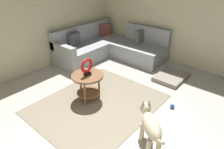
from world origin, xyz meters
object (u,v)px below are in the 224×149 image
at_px(dog_toy_ball, 172,106).
at_px(dog, 150,125).
at_px(torus_sculpture, 87,66).
at_px(sectional_couch, 109,48).
at_px(dog_bed_mat, 171,77).
at_px(side_table, 88,80).

bearing_deg(dog_toy_ball, dog, -173.66).
bearing_deg(torus_sculpture, dog, -99.51).
relative_size(sectional_couch, dog_bed_mat, 2.81).
distance_m(torus_sculpture, dog, 1.56).
distance_m(torus_sculpture, dog_bed_mat, 2.13).
relative_size(sectional_couch, side_table, 3.75).
distance_m(torus_sculpture, dog_toy_ball, 1.73).
distance_m(dog_bed_mat, dog_toy_ball, 1.15).
height_order(torus_sculpture, dog, torus_sculpture).
xyz_separation_m(sectional_couch, dog, (-2.08, -2.57, 0.09)).
xyz_separation_m(torus_sculpture, dog_toy_ball, (0.79, -1.39, -0.67)).
relative_size(torus_sculpture, dog_bed_mat, 0.41).
relative_size(side_table, dog, 0.89).
height_order(dog, dog_toy_ball, dog).
bearing_deg(side_table, dog, -99.51).
distance_m(sectional_couch, side_table, 2.12).
height_order(sectional_couch, dog, sectional_couch).
bearing_deg(side_table, dog_bed_mat, -25.70).
bearing_deg(sectional_couch, torus_sculpture, -149.98).
bearing_deg(sectional_couch, dog_toy_ball, -113.02).
relative_size(dog, dog_toy_ball, 8.15).
xyz_separation_m(sectional_couch, dog_bed_mat, (-0.01, -1.93, -0.25)).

